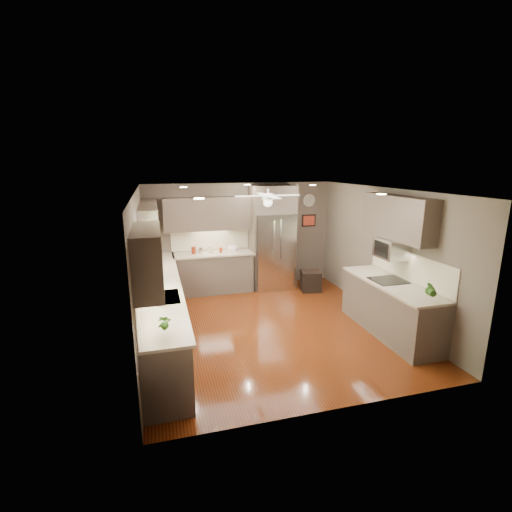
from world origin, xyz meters
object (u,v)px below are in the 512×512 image
potted_plant_left (165,322)px  bowl (233,250)px  microwave (391,248)px  potted_plant_right (431,290)px  canister_b (201,251)px  canister_d (221,250)px  paper_towel (160,297)px  canister_c (211,249)px  refrigerator (273,239)px  stool (311,281)px  canister_a (194,250)px  soap_bottle (152,284)px

potted_plant_left → bowl: bearing=67.4°
bowl → microwave: (2.29, -2.74, 0.51)m
bowl → microwave: 3.61m
potted_plant_right → microwave: (0.10, 1.18, 0.37)m
canister_b → potted_plant_right: potted_plant_right is taller
canister_b → microwave: microwave is taller
bowl → canister_d: bearing=-179.3°
potted_plant_right → bowl: size_ratio=1.42×
paper_towel → canister_c: bearing=69.0°
refrigerator → microwave: bearing=-63.9°
canister_b → stool: (2.51, -0.53, -0.77)m
canister_b → stool: bearing=-12.0°
canister_d → potted_plant_right: 4.63m
canister_a → soap_bottle: bearing=-112.1°
canister_d → canister_c: bearing=167.7°
soap_bottle → refrigerator: refrigerator is taller
canister_a → canister_b: bearing=-9.4°
paper_towel → microwave: bearing=4.8°
potted_plant_left → bowl: size_ratio=1.32×
potted_plant_left → microwave: size_ratio=0.57×
soap_bottle → stool: soap_bottle is taller
potted_plant_right → stool: bearing=97.2°
potted_plant_left → paper_towel: (-0.03, 0.95, -0.02)m
canister_d → bowl: 0.29m
potted_plant_right → canister_c: bearing=124.3°
stool → paper_towel: (-3.47, -2.55, 0.84)m
canister_a → microwave: size_ratio=0.30×
potted_plant_left → refrigerator: bearing=56.5°
canister_a → bowl: (0.90, -0.03, -0.05)m
canister_b → canister_d: canister_b is taller
potted_plant_left → bowl: 4.35m
canister_c → microwave: size_ratio=0.30×
potted_plant_left → paper_towel: bearing=91.9°
canister_d → refrigerator: refrigerator is taller
microwave → canister_a: bearing=139.0°
paper_towel → potted_plant_right: bearing=-12.2°
potted_plant_right → stool: size_ratio=0.64×
canister_b → refrigerator: (1.71, -0.04, 0.18)m
potted_plant_right → bowl: potted_plant_right is taller
canister_c → stool: (2.27, -0.57, -0.79)m
soap_bottle → paper_towel: (0.12, -0.84, 0.05)m
canister_d → potted_plant_left: potted_plant_left is taller
canister_d → microwave: 3.79m
potted_plant_left → stool: 4.97m
potted_plant_left → potted_plant_right: potted_plant_right is taller
soap_bottle → potted_plant_left: (0.15, -1.78, 0.07)m
refrigerator → paper_towel: 4.05m
canister_d → paper_towel: 3.38m
canister_a → potted_plant_left: size_ratio=0.53×
canister_a → canister_d: size_ratio=1.40×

